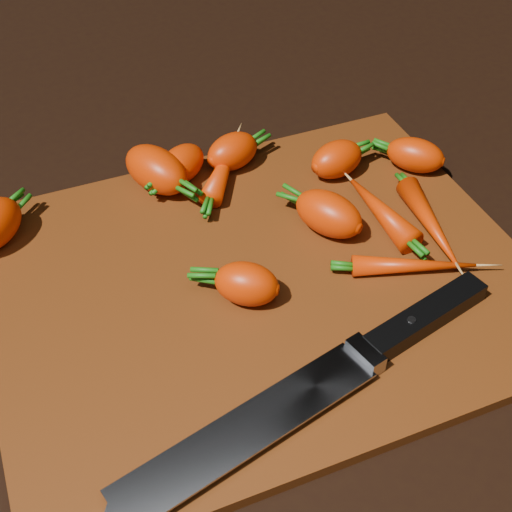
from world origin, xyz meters
name	(u,v)px	position (x,y,z in m)	size (l,w,h in m)	color
ground	(260,289)	(0.00, 0.00, -0.01)	(2.00, 2.00, 0.01)	black
cutting_board	(260,281)	(0.00, 0.00, 0.01)	(0.50, 0.40, 0.01)	#5D280A
carrot_1	(247,284)	(-0.02, -0.02, 0.03)	(0.06, 0.04, 0.04)	#BF2B02
carrot_2	(156,170)	(-0.05, 0.17, 0.04)	(0.08, 0.05, 0.05)	#BF2B02
carrot_3	(329,214)	(0.09, 0.03, 0.03)	(0.07, 0.04, 0.04)	#BF2B02
carrot_4	(181,164)	(-0.02, 0.17, 0.03)	(0.06, 0.04, 0.04)	#BF2B02
carrot_5	(233,151)	(0.04, 0.17, 0.03)	(0.06, 0.04, 0.04)	#BF2B02
carrot_6	(415,155)	(0.22, 0.09, 0.03)	(0.06, 0.04, 0.04)	#BF2B02
carrot_7	(224,165)	(0.02, 0.16, 0.02)	(0.12, 0.02, 0.02)	#BF2B02
carrot_8	(414,266)	(0.13, -0.05, 0.02)	(0.12, 0.02, 0.02)	#BF2B02
carrot_9	(380,210)	(0.14, 0.03, 0.03)	(0.11, 0.03, 0.03)	#BF2B02
carrot_10	(337,159)	(0.14, 0.11, 0.03)	(0.06, 0.04, 0.04)	#BF2B02
carrot_11	(430,222)	(0.18, -0.01, 0.02)	(0.12, 0.02, 0.02)	#BF2B02
knife	(271,415)	(-0.05, -0.15, 0.02)	(0.36, 0.12, 0.02)	gray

